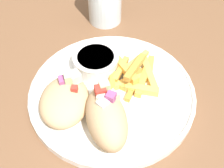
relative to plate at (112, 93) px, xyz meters
The scene contains 6 objects.
table 0.08m from the plate, 39.83° to the left, with size 1.42×1.42×0.75m.
plate is the anchor object (origin of this frame).
pita_sandwich_near 0.09m from the plate, 155.11° to the right, with size 0.13×0.13×0.07m.
pita_sandwich_far 0.09m from the plate, 147.45° to the left, with size 0.13×0.12×0.06m.
fries_pile 0.05m from the plate, 24.46° to the right, with size 0.12×0.12×0.03m.
sauce_ramekin 0.07m from the plate, 59.48° to the left, with size 0.09×0.09×0.04m.
Camera 1 is at (-0.33, -0.21, 1.19)m, focal length 50.00 mm.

